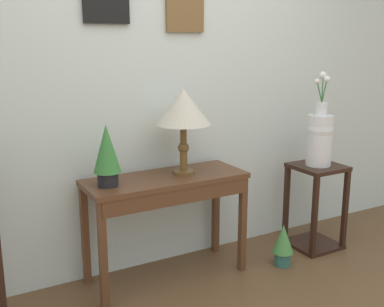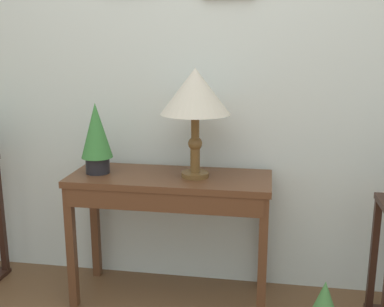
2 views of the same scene
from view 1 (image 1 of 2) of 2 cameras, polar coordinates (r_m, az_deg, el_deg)
The scene contains 7 objects.
back_wall_with_art at distance 3.36m, azimuth -3.53°, elevation 9.91°, with size 9.00×0.13×2.80m.
console_table at distance 3.16m, azimuth -2.99°, elevation -4.77°, with size 1.08×0.42×0.73m.
table_lamp at distance 3.12m, azimuth -0.97°, elevation 5.35°, with size 0.37×0.37×0.57m.
potted_plant_on_console at distance 2.94m, azimuth -10.20°, elevation 0.05°, with size 0.17×0.17×0.39m.
pedestal_stand_right at distance 3.88m, azimuth 14.58°, elevation -6.15°, with size 0.36×0.36×0.67m.
flower_vase_tall_right at distance 3.73m, azimuth 15.09°, elevation 2.21°, with size 0.20×0.20×0.71m.
potted_plant_floor at distance 3.56m, azimuth 10.88°, elevation -10.53°, with size 0.15×0.15×0.31m.
Camera 1 is at (-1.47, -1.47, 1.60)m, focal length 44.41 mm.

